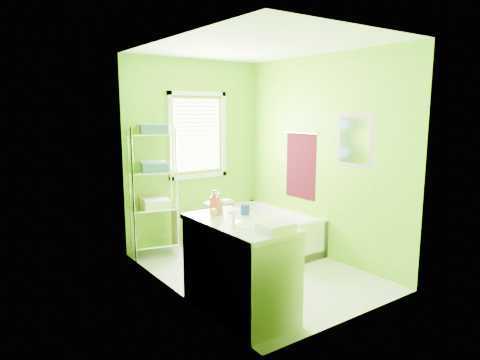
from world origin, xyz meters
TOP-DOWN VIEW (x-y plane):
  - ground at (0.00, 0.00)m, footprint 2.90×2.90m
  - room_envelope at (0.00, 0.00)m, footprint 2.14×2.94m
  - window at (0.05, 1.42)m, footprint 0.92×0.05m
  - door at (-1.04, -1.00)m, footprint 0.09×0.80m
  - right_wall_decor at (1.04, -0.02)m, footprint 0.04×1.48m
  - bathtub at (0.67, 0.61)m, footprint 0.76×1.62m
  - toilet at (0.07, 1.15)m, footprint 0.44×0.72m
  - vanity at (-0.76, -0.73)m, footprint 0.61×1.18m
  - wire_shelf_unit at (-0.72, 1.22)m, footprint 0.64×0.53m

SIDE VIEW (x-z plane):
  - ground at x=0.00m, z-range 0.00..0.00m
  - bathtub at x=0.67m, z-range -0.10..0.43m
  - toilet at x=0.07m, z-range 0.00..0.71m
  - vanity at x=-0.76m, z-range -0.10..1.04m
  - door at x=-1.04m, z-range 0.00..2.00m
  - wire_shelf_unit at x=-0.72m, z-range 0.19..1.92m
  - right_wall_decor at x=1.04m, z-range 0.74..1.91m
  - room_envelope at x=0.00m, z-range 0.24..2.86m
  - window at x=0.05m, z-range 1.00..2.22m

